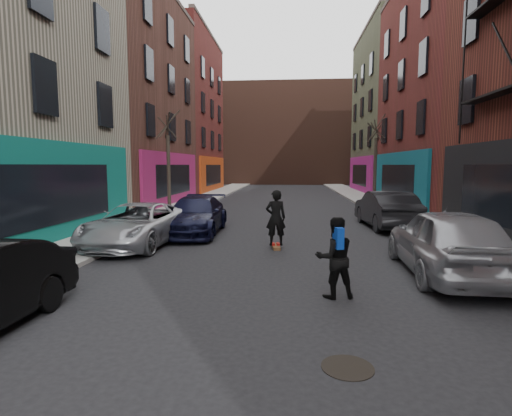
% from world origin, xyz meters
% --- Properties ---
extents(sidewalk_left, '(2.50, 84.00, 0.13)m').
position_xyz_m(sidewalk_left, '(-6.25, 30.00, 0.07)').
color(sidewalk_left, gray).
rests_on(sidewalk_left, ground).
extents(sidewalk_right, '(2.50, 84.00, 0.13)m').
position_xyz_m(sidewalk_right, '(6.25, 30.00, 0.07)').
color(sidewalk_right, gray).
rests_on(sidewalk_right, ground).
extents(buildings_left, '(12.00, 56.00, 16.50)m').
position_xyz_m(buildings_left, '(-13.50, 16.00, 8.25)').
color(buildings_left, '#5A2219').
rests_on(buildings_left, ground).
extents(building_far, '(40.00, 10.00, 14.00)m').
position_xyz_m(building_far, '(0.00, 56.00, 7.00)').
color(building_far, '#47281E').
rests_on(building_far, ground).
extents(tree_left_far, '(2.00, 2.00, 6.50)m').
position_xyz_m(tree_left_far, '(-6.20, 18.00, 3.38)').
color(tree_left_far, black).
rests_on(tree_left_far, sidewalk_left).
extents(tree_right_far, '(2.00, 2.00, 6.80)m').
position_xyz_m(tree_right_far, '(6.20, 24.00, 3.53)').
color(tree_right_far, black).
rests_on(tree_right_far, sidewalk_right).
extents(parked_left_far, '(2.68, 5.20, 1.40)m').
position_xyz_m(parked_left_far, '(-4.60, 9.22, 0.70)').
color(parked_left_far, '#9B9DA3').
rests_on(parked_left_far, ground).
extents(parked_left_end, '(2.13, 5.00, 1.44)m').
position_xyz_m(parked_left_end, '(-3.20, 11.62, 0.72)').
color(parked_left_end, black).
rests_on(parked_left_end, ground).
extents(parked_right_far, '(2.20, 5.03, 1.69)m').
position_xyz_m(parked_right_far, '(4.28, 6.28, 0.84)').
color(parked_right_far, '#9899A0').
rests_on(parked_right_far, ground).
extents(parked_right_end, '(1.94, 4.88, 1.58)m').
position_xyz_m(parked_right_end, '(4.60, 13.84, 0.79)').
color(parked_right_end, black).
rests_on(parked_right_end, ground).
extents(skateboard, '(0.34, 0.82, 0.10)m').
position_xyz_m(skateboard, '(0.03, 9.12, 0.05)').
color(skateboard, brown).
rests_on(skateboard, ground).
extents(skateboarder, '(0.71, 0.53, 1.79)m').
position_xyz_m(skateboarder, '(0.03, 9.12, 1.00)').
color(skateboarder, black).
rests_on(skateboarder, skateboard).
extents(pedestrian, '(0.92, 0.79, 1.65)m').
position_xyz_m(pedestrian, '(1.39, 4.40, 0.83)').
color(pedestrian, black).
rests_on(pedestrian, ground).
extents(manhole, '(0.79, 0.79, 0.01)m').
position_xyz_m(manhole, '(1.27, 1.54, 0.01)').
color(manhole, black).
rests_on(manhole, ground).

